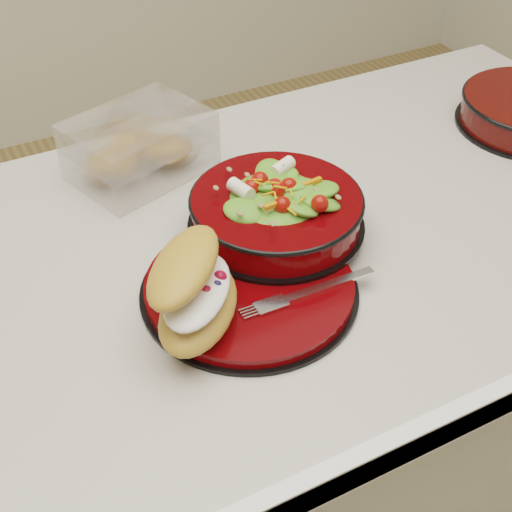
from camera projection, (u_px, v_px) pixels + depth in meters
name	position (u px, v px, depth m)	size (l,w,h in m)	color
island_counter	(310.00, 410.00, 1.32)	(1.24, 0.74, 0.90)	silver
dinner_plate	(250.00, 287.00, 0.91)	(0.28, 0.28, 0.02)	black
salad_bowl	(276.00, 205.00, 0.97)	(0.25, 0.25, 0.10)	black
croissant	(195.00, 290.00, 0.82)	(0.17, 0.19, 0.10)	#C6863C
fork	(312.00, 291.00, 0.89)	(0.17, 0.02, 0.00)	silver
pastry_box	(139.00, 147.00, 1.11)	(0.24, 0.20, 0.09)	white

